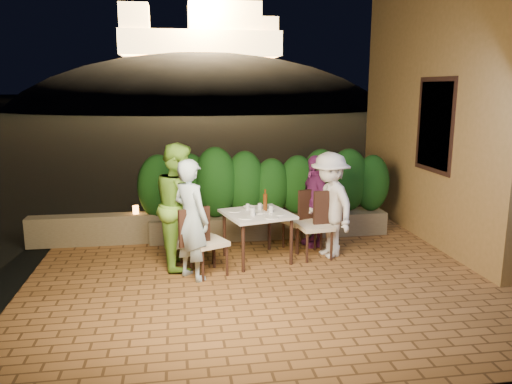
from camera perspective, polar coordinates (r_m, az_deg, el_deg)
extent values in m
plane|color=black|center=(6.82, 3.49, -10.79)|extent=(400.00, 400.00, 0.00)
cube|color=brown|center=(7.29, 2.63, -9.71)|extent=(7.00, 6.00, 0.15)
cube|color=olive|center=(9.55, 22.87, 10.33)|extent=(1.60, 5.00, 5.00)
cube|color=black|center=(8.74, 19.94, 7.20)|extent=(0.08, 1.00, 1.40)
cube|color=black|center=(8.74, 19.88, 7.20)|extent=(0.06, 1.15, 1.55)
cube|color=brown|center=(8.92, 1.58, -3.78)|extent=(4.20, 0.55, 0.40)
cube|color=brown|center=(8.87, -17.88, -4.11)|extent=(2.20, 0.30, 0.50)
ellipsoid|color=black|center=(66.55, -6.10, 6.10)|extent=(52.00, 40.00, 22.00)
cylinder|color=white|center=(7.24, -1.18, -2.94)|extent=(0.22, 0.22, 0.01)
cylinder|color=white|center=(7.64, -2.48, -2.16)|extent=(0.20, 0.20, 0.01)
cylinder|color=white|center=(7.45, 2.45, -2.50)|extent=(0.24, 0.24, 0.01)
cylinder|color=white|center=(7.80, 1.27, -1.84)|extent=(0.23, 0.23, 0.01)
cylinder|color=white|center=(7.54, 0.34, -2.32)|extent=(0.22, 0.22, 0.01)
cylinder|color=white|center=(7.25, 1.78, -2.91)|extent=(0.21, 0.21, 0.01)
cylinder|color=silver|center=(7.34, -0.37, -2.28)|extent=(0.07, 0.07, 0.12)
cylinder|color=silver|center=(7.69, -0.96, -1.72)|extent=(0.06, 0.06, 0.10)
cylinder|color=silver|center=(7.51, 1.72, -1.99)|extent=(0.07, 0.07, 0.11)
cylinder|color=silver|center=(7.68, 0.45, -1.70)|extent=(0.06, 0.06, 0.11)
imported|color=white|center=(7.76, -0.78, -1.80)|extent=(0.23, 0.23, 0.04)
imported|color=#A0BECE|center=(6.86, -7.43, -3.16)|extent=(0.70, 0.73, 1.68)
imported|color=#7CBF3B|center=(7.36, -8.68, -1.52)|extent=(0.76, 0.94, 1.84)
imported|color=silver|center=(7.81, 8.40, -1.47)|extent=(0.89, 1.19, 1.64)
imported|color=#75276D|center=(8.31, 6.70, -1.01)|extent=(0.49, 0.94, 1.53)
cylinder|color=orange|center=(8.71, -13.58, -1.98)|extent=(0.10, 0.10, 0.14)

